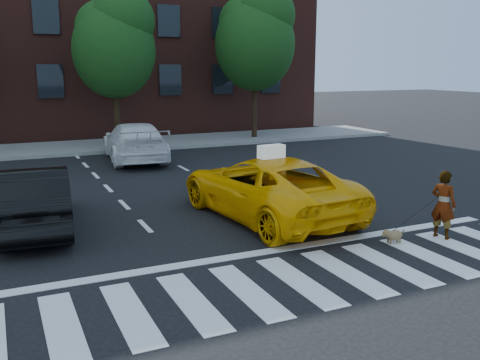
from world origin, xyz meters
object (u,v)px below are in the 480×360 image
(tree_right, at_px, (255,34))
(tree_mid, at_px, (114,40))
(black_sedan, at_px, (34,199))
(woman, at_px, (443,205))
(dog, at_px, (393,235))
(taxi, at_px, (267,187))
(white_suv, at_px, (135,142))

(tree_right, bearing_deg, tree_mid, 180.00)
(tree_mid, height_order, tree_right, tree_right)
(tree_mid, bearing_deg, black_sedan, -110.88)
(tree_mid, distance_m, black_sedan, 13.27)
(woman, xyz_separation_m, dog, (-1.23, 0.15, -0.57))
(taxi, bearing_deg, tree_mid, -91.71)
(taxi, xyz_separation_m, black_sedan, (-5.36, 1.30, -0.03))
(black_sedan, xyz_separation_m, woman, (8.07, -4.42, 0.03))
(tree_right, relative_size, woman, 5.08)
(white_suv, relative_size, woman, 3.46)
(tree_right, bearing_deg, woman, -101.94)
(black_sedan, bearing_deg, woman, 156.27)
(tree_mid, relative_size, black_sedan, 1.60)
(tree_right, relative_size, taxi, 1.40)
(black_sedan, distance_m, woman, 9.20)
(tree_right, xyz_separation_m, black_sedan, (-11.49, -11.78, -4.53))
(taxi, height_order, woman, taxi)
(taxi, height_order, white_suv, taxi)
(woman, distance_m, dog, 1.37)
(woman, bearing_deg, white_suv, -2.28)
(black_sedan, bearing_deg, white_suv, -113.07)
(tree_right, height_order, taxi, tree_right)
(tree_right, xyz_separation_m, dog, (-4.66, -16.05, -5.08))
(tree_right, distance_m, woman, 17.16)
(tree_mid, distance_m, woman, 17.09)
(tree_mid, xyz_separation_m, black_sedan, (-4.49, -11.78, -4.12))
(tree_right, distance_m, taxi, 15.13)
(black_sedan, height_order, woman, woman)
(black_sedan, distance_m, dog, 8.08)
(white_suv, height_order, woman, white_suv)
(tree_mid, bearing_deg, woman, -77.56)
(tree_mid, relative_size, dog, 12.64)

